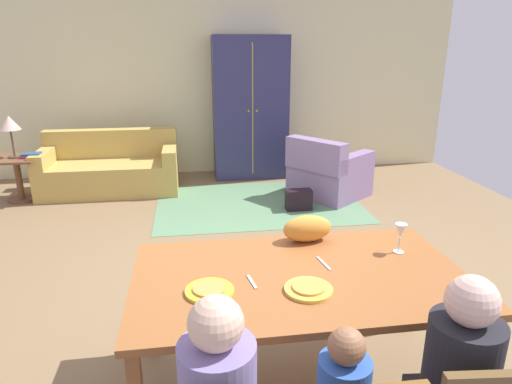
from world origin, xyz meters
The scene contains 20 objects.
ground_plane centered at (0.00, 0.40, -0.01)m, with size 7.49×6.00×0.02m, color olive.
back_wall centered at (0.00, 3.45, 1.35)m, with size 7.49×0.10×2.70m, color beige.
dining_table centered at (0.11, -1.55, 0.70)m, with size 1.83×1.06×0.76m.
plate_near_man centered at (-0.39, -1.67, 0.77)m, with size 0.25×0.25×0.02m, color yellow.
pizza_near_man centered at (-0.39, -1.67, 0.78)m, with size 0.17×0.17×0.01m, color gold.
plate_near_child centered at (0.11, -1.73, 0.77)m, with size 0.25×0.25×0.02m, color yellow.
pizza_near_child centered at (0.11, -1.73, 0.78)m, with size 0.17×0.17×0.01m, color gold.
wine_glass centered at (0.77, -1.37, 0.89)m, with size 0.07×0.07×0.19m.
fork centered at (-0.16, -1.60, 0.76)m, with size 0.02×0.15×0.01m, color silver.
knife centered at (0.28, -1.45, 0.76)m, with size 0.01×0.17×0.01m, color silver.
cat centered at (0.26, -1.12, 0.84)m, with size 0.32×0.16×0.17m, color orange.
area_rug centered at (0.38, 1.73, 0.00)m, with size 2.60×1.80×0.01m, color #5B845E.
couch centered at (-1.58, 2.58, 0.30)m, with size 1.84×0.86×0.82m.
armchair centered at (1.35, 1.89, 0.32)m, with size 1.20×1.20×0.82m.
armoire centered at (0.46, 3.06, 1.05)m, with size 1.10×0.59×2.10m.
side_table centered at (-2.70, 2.33, 0.38)m, with size 0.56×0.56×0.58m.
table_lamp centered at (-2.70, 2.33, 1.01)m, with size 0.26×0.26×0.54m.
book_lower centered at (-2.51, 2.29, 0.59)m, with size 0.22×0.16×0.03m, color maroon.
book_upper centered at (-2.49, 2.31, 0.62)m, with size 0.22×0.16×0.03m, color #2A4D7A.
handbag centered at (0.84, 1.43, 0.13)m, with size 0.32×0.16×0.26m, color black.
Camera 1 is at (-0.45, -3.70, 1.96)m, focal length 31.49 mm.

